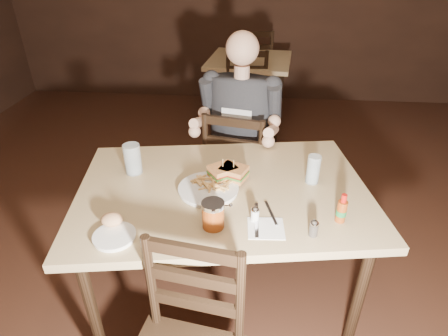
# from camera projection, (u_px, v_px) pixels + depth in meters

# --- Properties ---
(room_shell) EXTENTS (7.00, 7.00, 7.00)m
(room_shell) POSITION_uv_depth(u_px,v_px,m) (242.00, 64.00, 1.27)
(room_shell) COLOR black
(room_shell) RESTS_ON ground
(main_table) EXTENTS (1.47, 1.09, 0.77)m
(main_table) POSITION_uv_depth(u_px,v_px,m) (223.00, 200.00, 1.78)
(main_table) COLOR tan
(main_table) RESTS_ON ground
(bg_table) EXTENTS (0.88, 0.88, 0.77)m
(bg_table) POSITION_uv_depth(u_px,v_px,m) (249.00, 67.00, 3.78)
(bg_table) COLOR tan
(bg_table) RESTS_ON ground
(chair_far) EXTENTS (0.51, 0.54, 0.91)m
(chair_far) POSITION_uv_depth(u_px,v_px,m) (240.00, 170.00, 2.50)
(chair_far) COLOR black
(chair_far) RESTS_ON ground
(bg_chair_far) EXTENTS (0.55, 0.58, 0.96)m
(bg_chair_far) POSITION_uv_depth(u_px,v_px,m) (250.00, 71.00, 4.35)
(bg_chair_far) COLOR black
(bg_chair_far) RESTS_ON ground
(bg_chair_near) EXTENTS (0.47, 0.50, 0.93)m
(bg_chair_near) POSITION_uv_depth(u_px,v_px,m) (247.00, 108.00, 3.42)
(bg_chair_near) COLOR black
(bg_chair_near) RESTS_ON ground
(diner) EXTENTS (0.58, 0.49, 0.88)m
(diner) POSITION_uv_depth(u_px,v_px,m) (239.00, 108.00, 2.23)
(diner) COLOR #27282C
(diner) RESTS_ON chair_far
(dinner_plate) EXTENTS (0.31, 0.31, 0.02)m
(dinner_plate) POSITION_uv_depth(u_px,v_px,m) (208.00, 190.00, 1.72)
(dinner_plate) COLOR white
(dinner_plate) RESTS_ON main_table
(sandwich_left) EXTENTS (0.15, 0.14, 0.10)m
(sandwich_left) POSITION_uv_depth(u_px,v_px,m) (234.00, 169.00, 1.77)
(sandwich_left) COLOR #D88F4D
(sandwich_left) RESTS_ON dinner_plate
(sandwich_right) EXTENTS (0.16, 0.15, 0.10)m
(sandwich_right) POSITION_uv_depth(u_px,v_px,m) (223.00, 168.00, 1.77)
(sandwich_right) COLOR #D88F4D
(sandwich_right) RESTS_ON dinner_plate
(fries_pile) EXTENTS (0.25, 0.19, 0.04)m
(fries_pile) POSITION_uv_depth(u_px,v_px,m) (213.00, 182.00, 1.73)
(fries_pile) COLOR #F6C270
(fries_pile) RESTS_ON dinner_plate
(ketchup_dollop) EXTENTS (0.05, 0.05, 0.01)m
(ketchup_dollop) POSITION_uv_depth(u_px,v_px,m) (220.00, 175.00, 1.81)
(ketchup_dollop) COLOR maroon
(ketchup_dollop) RESTS_ON dinner_plate
(glass_left) EXTENTS (0.09, 0.09, 0.15)m
(glass_left) POSITION_uv_depth(u_px,v_px,m) (133.00, 159.00, 1.83)
(glass_left) COLOR silver
(glass_left) RESTS_ON main_table
(glass_right) EXTENTS (0.07, 0.07, 0.14)m
(glass_right) POSITION_uv_depth(u_px,v_px,m) (313.00, 169.00, 1.76)
(glass_right) COLOR silver
(glass_right) RESTS_ON main_table
(hot_sauce) EXTENTS (0.05, 0.05, 0.13)m
(hot_sauce) POSITION_uv_depth(u_px,v_px,m) (342.00, 208.00, 1.51)
(hot_sauce) COLOR #88380F
(hot_sauce) RESTS_ON main_table
(salt_shaker) EXTENTS (0.04, 0.04, 0.06)m
(salt_shaker) POSITION_uv_depth(u_px,v_px,m) (255.00, 215.00, 1.53)
(salt_shaker) COLOR white
(salt_shaker) RESTS_ON main_table
(pepper_shaker) EXTENTS (0.04, 0.04, 0.06)m
(pepper_shaker) POSITION_uv_depth(u_px,v_px,m) (314.00, 229.00, 1.45)
(pepper_shaker) COLOR #38332D
(pepper_shaker) RESTS_ON main_table
(syrup_dispenser) EXTENTS (0.11, 0.11, 0.12)m
(syrup_dispenser) POSITION_uv_depth(u_px,v_px,m) (213.00, 215.00, 1.48)
(syrup_dispenser) COLOR #88380F
(syrup_dispenser) RESTS_ON main_table
(napkin) EXTENTS (0.15, 0.14, 0.00)m
(napkin) POSITION_uv_depth(u_px,v_px,m) (266.00, 228.00, 1.50)
(napkin) COLOR white
(napkin) RESTS_ON main_table
(knife) EXTENTS (0.02, 0.22, 0.01)m
(knife) POSITION_uv_depth(u_px,v_px,m) (257.00, 220.00, 1.54)
(knife) COLOR silver
(knife) RESTS_ON napkin
(fork) EXTENTS (0.05, 0.16, 0.01)m
(fork) POSITION_uv_depth(u_px,v_px,m) (271.00, 213.00, 1.58)
(fork) COLOR silver
(fork) RESTS_ON napkin
(side_plate) EXTENTS (0.18, 0.18, 0.01)m
(side_plate) POSITION_uv_depth(u_px,v_px,m) (115.00, 237.00, 1.45)
(side_plate) COLOR white
(side_plate) RESTS_ON main_table
(bread_roll) EXTENTS (0.10, 0.08, 0.05)m
(bread_roll) POSITION_uv_depth(u_px,v_px,m) (112.00, 219.00, 1.49)
(bread_roll) COLOR tan
(bread_roll) RESTS_ON side_plate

